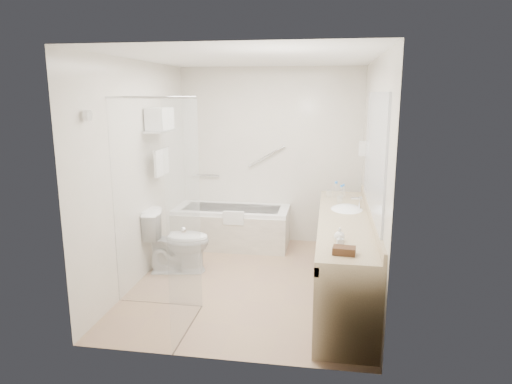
# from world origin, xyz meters

# --- Properties ---
(floor) EXTENTS (3.20, 3.20, 0.00)m
(floor) POSITION_xyz_m (0.00, 0.00, 0.00)
(floor) COLOR #9A785F
(floor) RESTS_ON ground
(ceiling) EXTENTS (2.60, 3.20, 0.10)m
(ceiling) POSITION_xyz_m (0.00, 0.00, 2.50)
(ceiling) COLOR white
(ceiling) RESTS_ON wall_back
(wall_back) EXTENTS (2.60, 0.10, 2.50)m
(wall_back) POSITION_xyz_m (0.00, 1.60, 1.25)
(wall_back) COLOR beige
(wall_back) RESTS_ON ground
(wall_front) EXTENTS (2.60, 0.10, 2.50)m
(wall_front) POSITION_xyz_m (0.00, -1.60, 1.25)
(wall_front) COLOR beige
(wall_front) RESTS_ON ground
(wall_left) EXTENTS (0.10, 3.20, 2.50)m
(wall_left) POSITION_xyz_m (-1.30, 0.00, 1.25)
(wall_left) COLOR beige
(wall_left) RESTS_ON ground
(wall_right) EXTENTS (0.10, 3.20, 2.50)m
(wall_right) POSITION_xyz_m (1.30, 0.00, 1.25)
(wall_right) COLOR beige
(wall_right) RESTS_ON ground
(bathtub) EXTENTS (1.60, 0.73, 0.59)m
(bathtub) POSITION_xyz_m (-0.50, 1.24, 0.28)
(bathtub) COLOR white
(bathtub) RESTS_ON floor
(grab_bar_short) EXTENTS (0.40, 0.03, 0.03)m
(grab_bar_short) POSITION_xyz_m (-0.95, 1.56, 0.95)
(grab_bar_short) COLOR silver
(grab_bar_short) RESTS_ON wall_back
(grab_bar_long) EXTENTS (0.53, 0.03, 0.33)m
(grab_bar_long) POSITION_xyz_m (-0.05, 1.56, 1.25)
(grab_bar_long) COLOR silver
(grab_bar_long) RESTS_ON wall_back
(shower_enclosure) EXTENTS (0.96, 0.91, 2.11)m
(shower_enclosure) POSITION_xyz_m (-0.63, -0.93, 1.07)
(shower_enclosure) COLOR silver
(shower_enclosure) RESTS_ON floor
(towel_shelf) EXTENTS (0.24, 0.55, 0.81)m
(towel_shelf) POSITION_xyz_m (-1.17, 0.35, 1.75)
(towel_shelf) COLOR silver
(towel_shelf) RESTS_ON wall_left
(vanity_counter) EXTENTS (0.55, 2.70, 0.95)m
(vanity_counter) POSITION_xyz_m (1.02, -0.15, 0.64)
(vanity_counter) COLOR tan
(vanity_counter) RESTS_ON floor
(sink) EXTENTS (0.40, 0.52, 0.14)m
(sink) POSITION_xyz_m (1.05, 0.25, 0.82)
(sink) COLOR white
(sink) RESTS_ON vanity_counter
(faucet) EXTENTS (0.03, 0.03, 0.14)m
(faucet) POSITION_xyz_m (1.20, 0.25, 0.93)
(faucet) COLOR silver
(faucet) RESTS_ON vanity_counter
(mirror) EXTENTS (0.02, 2.00, 1.20)m
(mirror) POSITION_xyz_m (1.29, -0.15, 1.55)
(mirror) COLOR #ADB1B9
(mirror) RESTS_ON wall_right
(hairdryer_unit) EXTENTS (0.08, 0.10, 0.18)m
(hairdryer_unit) POSITION_xyz_m (1.25, 1.05, 1.45)
(hairdryer_unit) COLOR silver
(hairdryer_unit) RESTS_ON wall_right
(toilet) EXTENTS (0.84, 0.57, 0.76)m
(toilet) POSITION_xyz_m (-0.95, 0.19, 0.38)
(toilet) COLOR white
(toilet) RESTS_ON floor
(amenity_basket) EXTENTS (0.19, 0.14, 0.06)m
(amenity_basket) POSITION_xyz_m (0.98, -1.26, 0.88)
(amenity_basket) COLOR #442618
(amenity_basket) RESTS_ON vanity_counter
(soap_bottle_a) EXTENTS (0.07, 0.13, 0.05)m
(soap_bottle_a) POSITION_xyz_m (0.95, -1.11, 0.88)
(soap_bottle_a) COLOR silver
(soap_bottle_a) RESTS_ON vanity_counter
(soap_bottle_b) EXTENTS (0.10, 0.13, 0.10)m
(soap_bottle_b) POSITION_xyz_m (0.95, -0.93, 0.90)
(soap_bottle_b) COLOR silver
(soap_bottle_b) RESTS_ON vanity_counter
(water_bottle_left) EXTENTS (0.06, 0.06, 0.18)m
(water_bottle_left) POSITION_xyz_m (1.00, 0.72, 0.93)
(water_bottle_left) COLOR silver
(water_bottle_left) RESTS_ON vanity_counter
(water_bottle_mid) EXTENTS (0.06, 0.06, 0.21)m
(water_bottle_mid) POSITION_xyz_m (0.94, 0.81, 0.95)
(water_bottle_mid) COLOR silver
(water_bottle_mid) RESTS_ON vanity_counter
(water_bottle_right) EXTENTS (0.05, 0.05, 0.17)m
(water_bottle_right) POSITION_xyz_m (1.03, 0.86, 0.93)
(water_bottle_right) COLOR silver
(water_bottle_right) RESTS_ON vanity_counter
(drinking_glass_near) EXTENTS (0.08, 0.08, 0.09)m
(drinking_glass_near) POSITION_xyz_m (0.86, 0.83, 0.90)
(drinking_glass_near) COLOR silver
(drinking_glass_near) RESTS_ON vanity_counter
(drinking_glass_far) EXTENTS (0.08, 0.08, 0.09)m
(drinking_glass_far) POSITION_xyz_m (0.98, 0.53, 0.89)
(drinking_glass_far) COLOR silver
(drinking_glass_far) RESTS_ON vanity_counter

